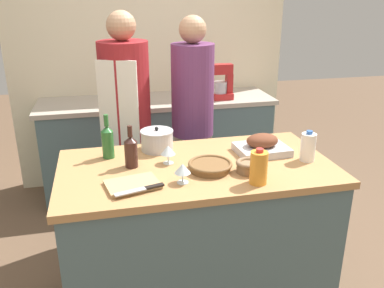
{
  "coord_description": "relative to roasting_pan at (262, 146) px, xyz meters",
  "views": [
    {
      "loc": [
        -0.49,
        -2.03,
        1.83
      ],
      "look_at": [
        0.0,
        0.12,
        0.99
      ],
      "focal_mm": 38.0,
      "sensor_mm": 36.0,
      "label": 1
    }
  ],
  "objects": [
    {
      "name": "person_cook_aproned",
      "position": [
        -0.75,
        0.71,
        -0.01
      ],
      "size": [
        0.36,
        0.39,
        1.71
      ],
      "rotation": [
        0.0,
        0.0,
        -0.36
      ],
      "color": "beige",
      "rests_on": "ground_plane"
    },
    {
      "name": "knife_chef",
      "position": [
        -0.76,
        -0.35,
        -0.03
      ],
      "size": [
        0.25,
        0.1,
        0.01
      ],
      "color": "#B7B7BC",
      "rests_on": "cutting_board"
    },
    {
      "name": "wine_glass_right",
      "position": [
        -0.57,
        -0.03,
        0.03
      ],
      "size": [
        0.08,
        0.08,
        0.11
      ],
      "color": "silver",
      "rests_on": "kitchen_island"
    },
    {
      "name": "juice_jug",
      "position": [
        -0.17,
        -0.38,
        0.04
      ],
      "size": [
        0.09,
        0.09,
        0.19
      ],
      "color": "orange",
      "rests_on": "kitchen_island"
    },
    {
      "name": "mixing_bowl",
      "position": [
        -0.18,
        -0.24,
        -0.01
      ],
      "size": [
        0.13,
        0.13,
        0.07
      ],
      "color": "#846647",
      "rests_on": "kitchen_island"
    },
    {
      "name": "stand_mixer",
      "position": [
        0.16,
        1.34,
        0.07
      ],
      "size": [
        0.18,
        0.14,
        0.32
      ],
      "color": "#B22323",
      "rests_on": "back_counter"
    },
    {
      "name": "condiment_bottle_short",
      "position": [
        -0.07,
        1.33,
        0.01
      ],
      "size": [
        0.06,
        0.06,
        0.16
      ],
      "color": "#B28E2D",
      "rests_on": "back_counter"
    },
    {
      "name": "cutting_board",
      "position": [
        -0.79,
        -0.27,
        -0.04
      ],
      "size": [
        0.29,
        0.23,
        0.02
      ],
      "color": "tan",
      "rests_on": "kitchen_island"
    },
    {
      "name": "kitchen_island",
      "position": [
        -0.42,
        -0.08,
        -0.5
      ],
      "size": [
        1.53,
        0.8,
        0.91
      ],
      "color": "#4C666B",
      "rests_on": "ground_plane"
    },
    {
      "name": "roasting_pan",
      "position": [
        0.0,
        0.0,
        0.0
      ],
      "size": [
        0.31,
        0.25,
        0.12
      ],
      "color": "#BCBCC1",
      "rests_on": "kitchen_island"
    },
    {
      "name": "stock_pot",
      "position": [
        -0.6,
        0.19,
        0.02
      ],
      "size": [
        0.2,
        0.2,
        0.15
      ],
      "color": "#B7B7BC",
      "rests_on": "kitchen_island"
    },
    {
      "name": "wine_bottle_green",
      "position": [
        -0.9,
        0.14,
        0.06
      ],
      "size": [
        0.07,
        0.07,
        0.26
      ],
      "color": "#28662D",
      "rests_on": "kitchen_island"
    },
    {
      "name": "back_wall",
      "position": [
        -0.42,
        1.81,
        0.32
      ],
      "size": [
        2.62,
        0.1,
        2.55
      ],
      "color": "beige",
      "rests_on": "ground_plane"
    },
    {
      "name": "wicker_basket",
      "position": [
        -0.37,
        -0.17,
        -0.02
      ],
      "size": [
        0.24,
        0.24,
        0.05
      ],
      "color": "brown",
      "rests_on": "kitchen_island"
    },
    {
      "name": "wine_glass_left",
      "position": [
        -0.54,
        -0.29,
        0.03
      ],
      "size": [
        0.08,
        0.08,
        0.1
      ],
      "color": "silver",
      "rests_on": "kitchen_island"
    },
    {
      "name": "condiment_bottle_tall",
      "position": [
        -0.7,
        1.42,
        0.02
      ],
      "size": [
        0.05,
        0.05,
        0.17
      ],
      "color": "#B28E2D",
      "rests_on": "back_counter"
    },
    {
      "name": "wine_bottle_dark",
      "position": [
        -0.78,
        -0.03,
        0.05
      ],
      "size": [
        0.07,
        0.07,
        0.24
      ],
      "color": "#381E19",
      "rests_on": "kitchen_island"
    },
    {
      "name": "person_cook_guest",
      "position": [
        -0.25,
        0.74,
        -0.03
      ],
      "size": [
        0.31,
        0.31,
        1.67
      ],
      "rotation": [
        0.0,
        0.0,
        0.22
      ],
      "color": "beige",
      "rests_on": "ground_plane"
    },
    {
      "name": "milk_jug",
      "position": [
        0.21,
        -0.16,
        0.04
      ],
      "size": [
        0.08,
        0.08,
        0.18
      ],
      "color": "white",
      "rests_on": "kitchen_island"
    },
    {
      "name": "back_counter",
      "position": [
        -0.42,
        1.46,
        -0.51
      ],
      "size": [
        2.12,
        0.6,
        0.9
      ],
      "color": "#4C666B",
      "rests_on": "ground_plane"
    }
  ]
}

